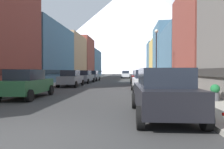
% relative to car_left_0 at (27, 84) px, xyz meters
% --- Properties ---
extents(ground_plane, '(400.00, 400.00, 0.00)m').
position_rel_car_left_0_xyz_m(ground_plane, '(3.80, -7.58, -0.90)').
color(ground_plane, '#323232').
extents(sidewalk_left, '(2.50, 100.00, 0.15)m').
position_rel_car_left_0_xyz_m(sidewalk_left, '(-2.45, 27.42, -0.82)').
color(sidewalk_left, gray).
rests_on(sidewalk_left, ground).
extents(sidewalk_right, '(2.50, 100.00, 0.15)m').
position_rel_car_left_0_xyz_m(sidewalk_right, '(10.05, 27.42, -0.82)').
color(sidewalk_right, gray).
rests_on(sidewalk_right, ground).
extents(storefront_left_2, '(6.85, 13.07, 8.62)m').
position_rel_car_left_0_xyz_m(storefront_left_2, '(-6.98, 17.31, 3.25)').
color(storefront_left_2, slate).
rests_on(storefront_left_2, ground).
extents(storefront_left_3, '(7.37, 10.77, 9.20)m').
position_rel_car_left_0_xyz_m(storefront_left_3, '(-7.24, 29.30, 3.54)').
color(storefront_left_3, tan).
rests_on(storefront_left_3, ground).
extents(storefront_left_4, '(10.20, 9.77, 10.39)m').
position_rel_car_left_0_xyz_m(storefront_left_4, '(-8.65, 40.09, 4.13)').
color(storefront_left_4, brown).
rests_on(storefront_left_4, ground).
extents(storefront_left_5, '(7.77, 13.43, 8.40)m').
position_rel_car_left_0_xyz_m(storefront_left_5, '(-7.44, 52.06, 3.15)').
color(storefront_left_5, slate).
rests_on(storefront_left_5, ground).
extents(storefront_right_1, '(7.12, 8.28, 9.42)m').
position_rel_car_left_0_xyz_m(storefront_right_1, '(14.71, 7.85, 3.65)').
color(storefront_right_1, brown).
rests_on(storefront_right_1, ground).
extents(storefront_right_2, '(7.91, 10.51, 7.84)m').
position_rel_car_left_0_xyz_m(storefront_right_2, '(15.10, 17.65, 2.87)').
color(storefront_right_2, slate).
rests_on(storefront_right_2, ground).
extents(storefront_right_3, '(9.59, 9.09, 10.46)m').
position_rel_car_left_0_xyz_m(storefront_right_3, '(15.94, 27.72, 4.16)').
color(storefront_right_3, slate).
rests_on(storefront_right_3, ground).
extents(storefront_right_4, '(6.51, 8.10, 8.95)m').
position_rel_car_left_0_xyz_m(storefront_right_4, '(14.40, 36.69, 3.41)').
color(storefront_right_4, '#D8B259').
rests_on(storefront_right_4, ground).
extents(storefront_right_5, '(6.42, 8.11, 9.61)m').
position_rel_car_left_0_xyz_m(storefront_right_5, '(14.36, 45.01, 3.74)').
color(storefront_right_5, slate).
rests_on(storefront_right_5, ground).
extents(car_left_0, '(2.23, 4.47, 1.78)m').
position_rel_car_left_0_xyz_m(car_left_0, '(0.00, 0.00, 0.00)').
color(car_left_0, '#265933').
rests_on(car_left_0, ground).
extents(car_left_1, '(2.16, 4.45, 1.78)m').
position_rel_car_left_0_xyz_m(car_left_1, '(-0.00, 9.45, 0.00)').
color(car_left_1, slate).
rests_on(car_left_1, ground).
extents(car_left_2, '(2.24, 4.48, 1.78)m').
position_rel_car_left_0_xyz_m(car_left_2, '(-0.01, 16.05, 0.00)').
color(car_left_2, slate).
rests_on(car_left_2, ground).
extents(car_left_3, '(2.07, 4.41, 1.78)m').
position_rel_car_left_0_xyz_m(car_left_3, '(-0.00, 22.19, 0.00)').
color(car_left_3, slate).
rests_on(car_left_3, ground).
extents(car_right_0, '(2.18, 4.45, 1.78)m').
position_rel_car_left_0_xyz_m(car_right_0, '(7.60, -4.63, 0.00)').
color(car_right_0, black).
rests_on(car_right_0, ground).
extents(car_right_1, '(2.18, 4.46, 1.78)m').
position_rel_car_left_0_xyz_m(car_right_1, '(7.60, 3.92, 0.00)').
color(car_right_1, silver).
rests_on(car_right_1, ground).
extents(car_right_2, '(2.24, 4.48, 1.78)m').
position_rel_car_left_0_xyz_m(car_right_2, '(7.60, 13.00, 0.00)').
color(car_right_2, '#9E1111').
rests_on(car_right_2, ground).
extents(car_driving_0, '(2.06, 4.40, 1.78)m').
position_rel_car_left_0_xyz_m(car_driving_0, '(5.40, 39.76, 0.00)').
color(car_driving_0, slate).
rests_on(car_driving_0, ground).
extents(car_driving_1, '(2.06, 4.40, 1.78)m').
position_rel_car_left_0_xyz_m(car_driving_1, '(5.40, 36.45, 0.00)').
color(car_driving_1, silver).
rests_on(car_driving_1, ground).
extents(parking_meter_near, '(0.14, 0.10, 1.33)m').
position_rel_car_left_0_xyz_m(parking_meter_near, '(9.55, -1.29, 0.11)').
color(parking_meter_near, '#595960').
rests_on(parking_meter_near, sidewalk_right).
extents(trash_bin_right, '(0.59, 0.59, 0.98)m').
position_rel_car_left_0_xyz_m(trash_bin_right, '(10.15, 1.10, -0.26)').
color(trash_bin_right, '#4C5156').
rests_on(trash_bin_right, sidewalk_right).
extents(potted_plant_0, '(0.47, 0.47, 0.85)m').
position_rel_car_left_0_xyz_m(potted_plant_0, '(10.80, -1.26, -0.31)').
color(potted_plant_0, '#4C4C51').
rests_on(potted_plant_0, sidewalk_right).
extents(potted_plant_1, '(0.51, 0.51, 0.88)m').
position_rel_car_left_0_xyz_m(potted_plant_1, '(10.80, 10.03, -0.26)').
color(potted_plant_1, '#4C4C51').
rests_on(potted_plant_1, sidewalk_right).
extents(pedestrian_0, '(0.36, 0.36, 1.53)m').
position_rel_car_left_0_xyz_m(pedestrian_0, '(10.05, 7.12, -0.05)').
color(pedestrian_0, brown).
rests_on(pedestrian_0, sidewalk_right).
extents(streetlamp_right, '(0.36, 0.36, 5.86)m').
position_rel_car_left_0_xyz_m(streetlamp_right, '(9.15, 9.23, 3.09)').
color(streetlamp_right, black).
rests_on(streetlamp_right, sidewalk_right).
extents(mountain_backdrop, '(275.19, 275.19, 124.63)m').
position_rel_car_left_0_xyz_m(mountain_backdrop, '(20.74, 252.42, 61.42)').
color(mountain_backdrop, silver).
rests_on(mountain_backdrop, ground).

